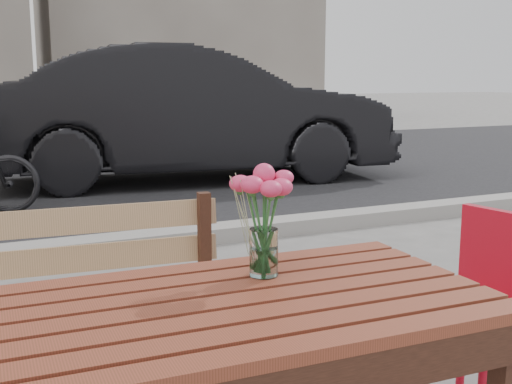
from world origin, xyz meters
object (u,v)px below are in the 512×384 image
red_chair (488,306)px  parked_car (189,114)px  main_table (250,343)px  main_vase (264,207)px

red_chair → parked_car: 5.91m
red_chair → parked_car: (0.89, 5.84, 0.35)m
red_chair → main_table: bearing=-86.2°
main_table → red_chair: 1.09m
parked_car → main_vase: bearing=170.2°
main_table → red_chair: bearing=16.0°
red_chair → main_vase: 1.06m
main_vase → main_table: bearing=-126.2°
main_table → main_vase: 0.36m
main_table → parked_car: size_ratio=0.24×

